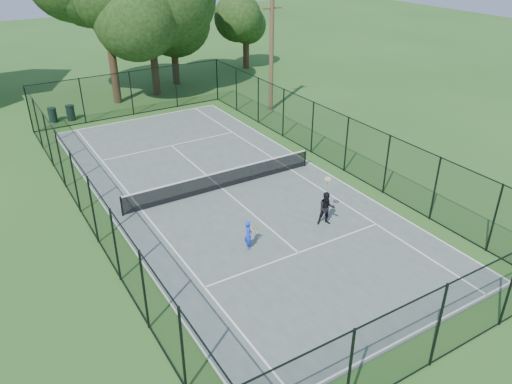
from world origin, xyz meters
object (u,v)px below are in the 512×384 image
trash_bin_right (71,113)px  player_black (326,208)px  utility_pole (271,55)px  trash_bin_left (53,115)px  tennis_net (222,179)px  player_blue (248,235)px

trash_bin_right → player_black: player_black is taller
utility_pole → player_black: bearing=-114.1°
player_black → trash_bin_right: bearing=107.7°
utility_pole → player_black: 15.86m
utility_pole → player_black: utility_pole is taller
trash_bin_left → trash_bin_right: trash_bin_right is taller
trash_bin_left → player_black: bearing=-69.7°
tennis_net → trash_bin_left: size_ratio=10.64×
tennis_net → utility_pole: size_ratio=1.35×
player_blue → trash_bin_right: bearing=97.2°
trash_bin_right → player_black: (6.16, -19.33, 0.30)m
tennis_net → player_black: (2.26, -5.23, 0.24)m
trash_bin_right → utility_pole: (12.53, -5.11, 3.28)m
tennis_net → utility_pole: utility_pole is taller
trash_bin_left → utility_pole: (13.62, -5.40, 3.32)m
trash_bin_right → player_blue: 19.32m
tennis_net → player_black: bearing=-66.6°
trash_bin_right → tennis_net: bearing=-74.5°
tennis_net → trash_bin_right: 14.64m
player_blue → player_black: bearing=-2.5°
trash_bin_left → player_black: player_black is taller
trash_bin_right → player_black: size_ratio=0.50×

